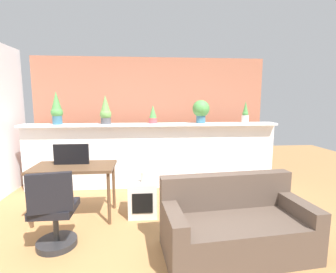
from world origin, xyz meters
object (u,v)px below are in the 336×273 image
(potted_plant_1, at_px, (106,111))
(couch, at_px, (235,226))
(potted_plant_2, at_px, (153,115))
(potted_plant_4, at_px, (245,114))
(tv_monitor, at_px, (71,154))
(desk, at_px, (74,172))
(office_chair, at_px, (54,216))
(side_cube_shelf, at_px, (143,198))
(vase_on_shelf, at_px, (144,177))
(potted_plant_0, at_px, (57,109))
(potted_plant_3, at_px, (201,110))

(potted_plant_1, xyz_separation_m, couch, (1.67, -2.09, -1.17))
(potted_plant_2, bearing_deg, potted_plant_4, -0.93)
(potted_plant_4, relative_size, tv_monitor, 0.84)
(potted_plant_1, distance_m, desk, 1.40)
(potted_plant_4, relative_size, office_chair, 0.44)
(side_cube_shelf, bearing_deg, potted_plant_2, 80.80)
(vase_on_shelf, distance_m, couch, 1.39)
(desk, height_order, tv_monitor, tv_monitor)
(potted_plant_1, xyz_separation_m, office_chair, (-0.30, -1.89, -1.07))
(desk, bearing_deg, side_cube_shelf, -0.08)
(potted_plant_0, bearing_deg, potted_plant_2, 2.18)
(desk, distance_m, tv_monitor, 0.25)
(desk, bearing_deg, vase_on_shelf, -2.61)
(potted_plant_2, bearing_deg, potted_plant_1, -176.19)
(side_cube_shelf, xyz_separation_m, vase_on_shelf, (0.03, -0.04, 0.32))
(potted_plant_0, distance_m, side_cube_shelf, 2.24)
(potted_plant_1, height_order, potted_plant_3, potted_plant_1)
(potted_plant_4, bearing_deg, potted_plant_2, 179.07)
(potted_plant_1, relative_size, tv_monitor, 1.08)
(desk, bearing_deg, couch, -26.64)
(tv_monitor, bearing_deg, couch, -27.91)
(desk, bearing_deg, potted_plant_1, 75.81)
(desk, xyz_separation_m, vase_on_shelf, (0.97, -0.04, -0.09))
(potted_plant_1, height_order, couch, potted_plant_1)
(potted_plant_3, height_order, desk, potted_plant_3)
(side_cube_shelf, height_order, couch, couch)
(potted_plant_0, distance_m, desk, 1.49)
(potted_plant_1, bearing_deg, potted_plant_4, 0.62)
(potted_plant_2, distance_m, tv_monitor, 1.68)
(potted_plant_0, height_order, potted_plant_2, potted_plant_0)
(potted_plant_3, relative_size, potted_plant_4, 1.06)
(potted_plant_1, relative_size, potted_plant_2, 1.53)
(desk, relative_size, tv_monitor, 2.30)
(potted_plant_3, bearing_deg, couch, -91.94)
(desk, xyz_separation_m, side_cube_shelf, (0.94, -0.00, -0.42))
(potted_plant_1, height_order, potted_plant_4, potted_plant_1)
(potted_plant_2, height_order, couch, potted_plant_2)
(potted_plant_3, bearing_deg, potted_plant_2, 179.26)
(potted_plant_4, xyz_separation_m, couch, (-0.92, -2.12, -1.11))
(potted_plant_4, bearing_deg, office_chair, -146.50)
(office_chair, bearing_deg, tv_monitor, 92.23)
(potted_plant_3, relative_size, tv_monitor, 0.89)
(potted_plant_1, relative_size, potted_plant_4, 1.28)
(potted_plant_0, height_order, tv_monitor, potted_plant_0)
(desk, height_order, side_cube_shelf, desk)
(office_chair, distance_m, side_cube_shelf, 1.23)
(potted_plant_4, xyz_separation_m, desk, (-2.88, -1.14, -0.73))
(tv_monitor, distance_m, vase_on_shelf, 1.07)
(potted_plant_1, height_order, tv_monitor, potted_plant_1)
(potted_plant_2, relative_size, side_cube_shelf, 0.67)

